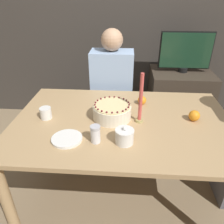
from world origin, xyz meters
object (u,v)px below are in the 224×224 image
object	(u,v)px
sugar_shaker	(95,134)
tv_monitor	(186,52)
sugar_bowl	(124,136)
candle	(140,102)
person_man_blue_shirt	(112,100)
cake	(112,112)

from	to	relation	value
sugar_shaker	tv_monitor	xyz separation A→B (m)	(0.79, 1.34, 0.16)
sugar_bowl	candle	distance (m)	0.28
sugar_bowl	person_man_blue_shirt	xyz separation A→B (m)	(-0.14, 0.96, -0.24)
cake	candle	bearing A→B (deg)	-10.24
cake	sugar_bowl	bearing A→B (deg)	-71.54
sugar_shaker	person_man_blue_shirt	xyz separation A→B (m)	(0.03, 0.96, -0.25)
candle	tv_monitor	xyz separation A→B (m)	(0.52, 1.09, 0.07)
sugar_bowl	tv_monitor	xyz separation A→B (m)	(0.62, 1.34, 0.17)
sugar_bowl	sugar_shaker	xyz separation A→B (m)	(-0.17, -0.00, 0.01)
sugar_shaker	tv_monitor	size ratio (longest dim) A/B	0.20
sugar_bowl	cake	bearing A→B (deg)	108.46
candle	person_man_blue_shirt	xyz separation A→B (m)	(-0.24, 0.71, -0.34)
sugar_bowl	sugar_shaker	distance (m)	0.17
candle	tv_monitor	bearing A→B (deg)	64.59
sugar_shaker	person_man_blue_shirt	world-z (taller)	person_man_blue_shirt
candle	person_man_blue_shirt	world-z (taller)	person_man_blue_shirt
tv_monitor	sugar_bowl	bearing A→B (deg)	-114.74
tv_monitor	cake	bearing A→B (deg)	-123.85
cake	tv_monitor	distance (m)	1.28
tv_monitor	candle	bearing A→B (deg)	-115.41
person_man_blue_shirt	candle	bearing A→B (deg)	108.59
sugar_shaker	tv_monitor	distance (m)	1.56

